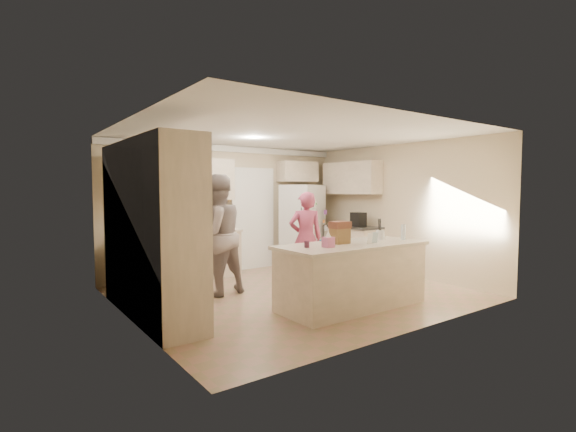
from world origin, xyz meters
TOP-DOWN VIEW (x-y plane):
  - floor at (0.00, 0.00)m, footprint 5.20×4.60m
  - ceiling at (0.00, 0.00)m, footprint 5.20×4.60m
  - wall_back at (0.00, 2.31)m, footprint 5.20×0.02m
  - wall_front at (0.00, -2.31)m, footprint 5.20×0.02m
  - wall_left at (-2.61, 0.00)m, footprint 0.02×4.60m
  - wall_right at (2.61, 0.00)m, footprint 0.02×4.60m
  - crown_back at (0.00, 2.26)m, footprint 5.20×0.08m
  - pantry_bank at (-2.30, 0.20)m, footprint 0.60×2.60m
  - back_base_cab at (-1.15, 2.00)m, footprint 2.20×0.60m
  - back_countertop at (-1.15, 1.99)m, footprint 2.24×0.63m
  - back_upper_cab at (-1.15, 2.12)m, footprint 2.20×0.35m
  - doorway_opening at (0.55, 2.28)m, footprint 0.90×0.06m
  - doorway_casing at (0.55, 2.24)m, footprint 1.02×0.03m
  - wall_frame_upper at (0.02, 2.27)m, footprint 0.15×0.02m
  - wall_frame_lower at (0.02, 2.27)m, footprint 0.15×0.02m
  - refrigerator at (1.59, 1.86)m, footprint 1.11×1.01m
  - fridge_seam at (1.59, 1.50)m, footprint 0.02×0.02m
  - fridge_dispenser at (1.37, 1.49)m, footprint 0.22×0.03m
  - fridge_handle_l at (1.54, 1.49)m, footprint 0.02×0.02m
  - fridge_handle_r at (1.64, 1.49)m, footprint 0.02×0.02m
  - over_fridge_cab at (1.65, 2.12)m, footprint 0.95×0.35m
  - right_base_cab at (2.30, 1.00)m, footprint 0.60×1.20m
  - right_countertop at (2.29, 1.00)m, footprint 0.63×1.24m
  - right_upper_cab at (2.43, 1.20)m, footprint 0.35×1.50m
  - coffee_maker at (2.25, 0.80)m, footprint 0.22×0.28m
  - island_base at (0.20, -1.10)m, footprint 2.20×0.90m
  - island_top at (0.20, -1.10)m, footprint 2.28×0.96m
  - utensil_crock at (0.85, -1.05)m, footprint 0.13×0.13m
  - tissue_box at (-0.35, -1.20)m, footprint 0.13×0.13m
  - tissue_plume at (-0.35, -1.20)m, footprint 0.08×0.08m
  - dollhouse_body at (0.05, -1.00)m, footprint 0.26×0.18m
  - dollhouse_roof at (0.05, -1.00)m, footprint 0.28×0.20m
  - jam_jar at (-0.60, -1.05)m, footprint 0.07×0.07m
  - greeting_card_a at (0.35, -1.30)m, footprint 0.12×0.06m
  - greeting_card_b at (0.50, -1.25)m, footprint 0.12×0.05m
  - water_bottle at (1.15, -1.25)m, footprint 0.07×0.07m
  - shaker_salt at (1.02, -0.88)m, footprint 0.05×0.05m
  - shaker_pepper at (1.09, -0.88)m, footprint 0.05×0.05m
  - teen_boy at (-1.08, 0.67)m, footprint 1.04×0.86m
  - teen_girl at (0.56, 0.45)m, footprint 0.72×0.63m
  - fridge_magnets at (1.59, 1.50)m, footprint 0.76×0.02m

SIDE VIEW (x-z plane):
  - floor at x=0.00m, z-range -0.02..0.00m
  - back_base_cab at x=-1.15m, z-range 0.00..0.88m
  - right_base_cab at x=2.30m, z-range 0.00..0.88m
  - island_base at x=0.20m, z-range 0.00..0.88m
  - teen_girl at x=0.56m, z-range 0.00..1.66m
  - back_countertop at x=-1.15m, z-range 0.88..0.92m
  - refrigerator at x=1.59m, z-range 0.00..1.80m
  - fridge_seam at x=1.59m, z-range 0.01..1.79m
  - right_countertop at x=2.29m, z-range 0.88..0.92m
  - island_top at x=0.20m, z-range 0.88..0.93m
  - fridge_magnets at x=1.59m, z-range 0.18..1.62m
  - jam_jar at x=-0.60m, z-range 0.93..1.02m
  - shaker_salt at x=1.02m, z-range 0.93..1.02m
  - shaker_pepper at x=1.09m, z-range 0.93..1.02m
  - teen_boy at x=-1.08m, z-range 0.00..1.95m
  - tissue_box at x=-0.35m, z-range 0.93..1.07m
  - utensil_crock at x=0.85m, z-range 0.93..1.07m
  - greeting_card_a at x=0.35m, z-range 0.93..1.08m
  - greeting_card_b at x=0.50m, z-range 0.93..1.08m
  - dollhouse_body at x=0.05m, z-range 0.93..1.15m
  - water_bottle at x=1.15m, z-range 0.92..1.17m
  - doorway_opening at x=0.55m, z-range 0.00..2.10m
  - doorway_casing at x=0.55m, z-range -0.06..2.16m
  - fridge_handle_l at x=1.54m, z-range 0.62..1.48m
  - fridge_handle_r at x=1.64m, z-range 0.62..1.48m
  - coffee_maker at x=2.25m, z-range 0.92..1.22m
  - tissue_plume at x=-0.35m, z-range 1.06..1.15m
  - fridge_dispenser at x=1.37m, z-range 0.97..1.32m
  - pantry_bank at x=-2.30m, z-range 0.00..2.35m
  - dollhouse_roof at x=0.05m, z-range 1.15..1.25m
  - wall_frame_lower at x=0.02m, z-range 1.18..1.38m
  - wall_back at x=0.00m, z-range 0.00..2.60m
  - wall_front at x=0.00m, z-range 0.00..2.60m
  - wall_left at x=-2.61m, z-range 0.00..2.60m
  - wall_right at x=2.61m, z-range 0.00..2.60m
  - wall_frame_upper at x=0.02m, z-range 1.45..1.65m
  - back_upper_cab at x=-1.15m, z-range 1.50..2.30m
  - right_upper_cab at x=2.43m, z-range 1.60..2.30m
  - over_fridge_cab at x=1.65m, z-range 1.88..2.33m
  - crown_back at x=0.00m, z-range 2.47..2.59m
  - ceiling at x=0.00m, z-range 2.60..2.62m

